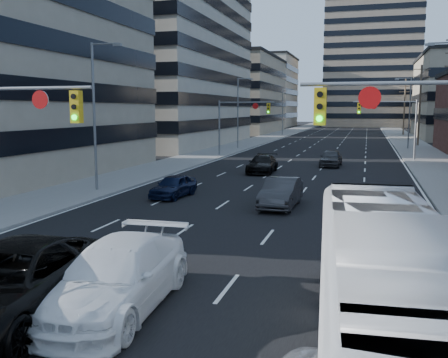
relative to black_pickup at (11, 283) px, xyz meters
name	(u,v)px	position (x,y,z in m)	size (l,w,h in m)	color
road_surface	(346,128)	(2.66, 127.42, -0.91)	(18.00, 300.00, 0.02)	black
sidewalk_left	(303,128)	(-8.84, 127.42, -0.84)	(5.00, 300.00, 0.15)	slate
sidewalk_right	(391,129)	(14.16, 127.42, -0.84)	(5.00, 300.00, 0.15)	slate
office_left_mid	(135,46)	(-24.34, 57.42, 13.08)	(26.00, 34.00, 28.00)	#ADA089
office_left_far	(229,96)	(-21.34, 97.42, 7.08)	(20.00, 30.00, 16.00)	gray
apartment_tower	(373,27)	(8.66, 147.42, 28.08)	(26.00, 26.00, 58.00)	gray
bg_block_left	(252,93)	(-25.34, 137.42, 9.08)	(24.00, 24.00, 20.00)	#ADA089
signal_near_right	(441,136)	(10.12, 5.41, 3.41)	(6.59, 0.33, 6.00)	slate
signal_far_left	(240,116)	(-5.02, 42.41, 3.39)	(6.09, 0.33, 6.00)	slate
signal_far_right	(391,117)	(10.34, 42.41, 3.39)	(6.09, 0.33, 6.00)	slate
utility_pole_midblock	(420,104)	(14.86, 63.42, 4.86)	(2.20, 0.28, 11.00)	#4C3D2D
utility_pole_distant	(404,106)	(14.86, 93.42, 4.86)	(2.20, 0.28, 11.00)	#4C3D2D
streetlight_left_near	(96,110)	(-7.68, 17.42, 4.14)	(2.03, 0.22, 9.00)	slate
streetlight_left_mid	(239,109)	(-7.68, 52.42, 4.14)	(2.03, 0.22, 9.00)	slate
streetlight_left_far	(283,109)	(-7.68, 87.42, 4.14)	(2.03, 0.22, 9.00)	slate
streetlight_right_far	(408,109)	(13.00, 57.42, 4.14)	(2.03, 0.22, 9.00)	slate
black_pickup	(11,283)	(0.00, 0.00, 0.00)	(3.04, 6.59, 1.83)	black
white_van	(117,276)	(2.15, 1.29, -0.05)	(2.42, 5.95, 1.73)	white
transit_bus	(390,294)	(8.66, 0.01, 0.63)	(2.60, 11.12, 3.10)	silver
sedan_blue	(174,186)	(-2.54, 16.92, -0.26)	(1.56, 3.88, 1.32)	black
sedan_grey_center	(281,193)	(3.94, 15.73, -0.15)	(1.61, 4.62, 1.52)	#2E2E30
sedan_black_far	(262,164)	(0.14, 29.37, -0.20)	(2.00, 4.93, 1.43)	black
sedan_grey_right	(331,158)	(5.11, 35.50, -0.17)	(1.77, 4.40, 1.50)	#343436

